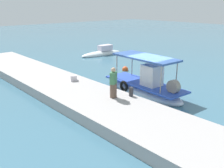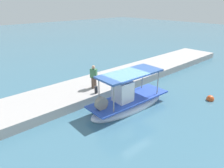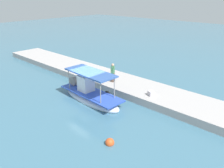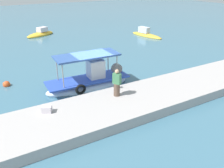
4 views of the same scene
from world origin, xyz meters
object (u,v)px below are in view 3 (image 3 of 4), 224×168
main_fishing_boat (90,95)px  cargo_crate (151,93)px  marker_buoy (110,143)px  fisherman_near_bollard (113,74)px  mooring_bollard (102,80)px

main_fishing_boat → cargo_crate: 4.96m
main_fishing_boat → marker_buoy: size_ratio=11.66×
main_fishing_boat → fisherman_near_bollard: main_fishing_boat is taller
main_fishing_boat → cargo_crate: size_ratio=12.08×
mooring_bollard → marker_buoy: size_ratio=0.96×
fisherman_near_bollard → marker_buoy: (-5.65, 6.44, -1.29)m
main_fishing_boat → mooring_bollard: (0.92, -2.28, 0.42)m
main_fishing_boat → fisherman_near_bollard: size_ratio=3.61×
marker_buoy → mooring_bollard: bearing=-42.0°
cargo_crate → marker_buoy: cargo_crate is taller
main_fishing_boat → mooring_bollard: size_ratio=12.12×
mooring_bollard → marker_buoy: 8.32m
fisherman_near_bollard → cargo_crate: bearing=177.5°
cargo_crate → fisherman_near_bollard: bearing=-2.5°
main_fishing_boat → mooring_bollard: bearing=-68.0°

